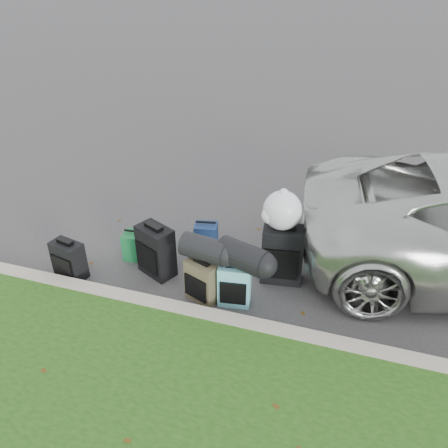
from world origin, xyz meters
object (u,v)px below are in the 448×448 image
(tote_green, at_px, (137,246))
(suitcase_teal, at_px, (234,285))
(tote_navy, at_px, (206,235))
(suitcase_olive, at_px, (203,281))
(suitcase_large_black_left, at_px, (156,251))
(suitcase_small_black, at_px, (69,260))
(suitcase_large_black_right, at_px, (282,254))

(tote_green, bearing_deg, suitcase_teal, -23.55)
(tote_navy, bearing_deg, suitcase_olive, -83.93)
(suitcase_large_black_left, xyz_separation_m, tote_green, (-0.39, 0.22, -0.14))
(suitcase_small_black, height_order, suitcase_olive, suitcase_olive)
(suitcase_large_black_left, distance_m, suitcase_large_black_right, 1.56)
(suitcase_large_black_left, bearing_deg, suitcase_teal, 11.88)
(suitcase_large_black_left, relative_size, suitcase_teal, 1.27)
(suitcase_teal, xyz_separation_m, suitcase_large_black_right, (0.43, 0.61, 0.11))
(suitcase_small_black, distance_m, suitcase_large_black_left, 1.08)
(suitcase_small_black, relative_size, tote_green, 1.34)
(suitcase_large_black_left, bearing_deg, suitcase_small_black, -132.61)
(suitcase_small_black, xyz_separation_m, tote_green, (0.60, 0.62, -0.06))
(suitcase_large_black_left, distance_m, suitcase_olive, 0.79)
(suitcase_teal, bearing_deg, suitcase_small_black, 175.66)
(suitcase_teal, bearing_deg, tote_navy, 116.27)
(suitcase_olive, bearing_deg, suitcase_large_black_right, 60.12)
(suitcase_large_black_right, bearing_deg, suitcase_large_black_left, -174.89)
(suitcase_large_black_left, height_order, suitcase_olive, suitcase_large_black_left)
(suitcase_small_black, relative_size, suitcase_olive, 0.96)
(suitcase_small_black, height_order, suitcase_teal, suitcase_teal)
(suitcase_small_black, xyz_separation_m, suitcase_large_black_right, (2.52, 0.75, 0.12))
(tote_navy, bearing_deg, suitcase_small_black, -151.12)
(suitcase_olive, height_order, suitcase_teal, suitcase_teal)
(suitcase_large_black_left, relative_size, suitcase_olive, 1.28)
(suitcase_large_black_right, relative_size, tote_green, 1.99)
(suitcase_large_black_left, distance_m, tote_green, 0.47)
(suitcase_olive, xyz_separation_m, suitcase_large_black_right, (0.80, 0.64, 0.11))
(suitcase_olive, bearing_deg, tote_navy, 128.93)
(tote_green, bearing_deg, tote_navy, 30.01)
(suitcase_olive, bearing_deg, tote_green, 176.33)
(suitcase_small_black, height_order, suitcase_large_black_left, suitcase_large_black_left)
(suitcase_olive, distance_m, suitcase_large_black_right, 1.03)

